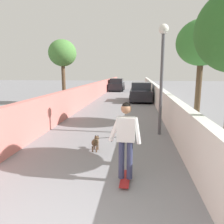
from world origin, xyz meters
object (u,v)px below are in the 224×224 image
object	(u,v)px
tree_left_near	(62,54)
person_skateboarder	(126,135)
car_near	(141,92)
tree_right_mid	(202,44)
dog	(96,142)
lamp_post	(162,60)
car_far	(117,85)
skateboard	(125,179)

from	to	relation	value
tree_left_near	person_skateboarder	bearing A→B (deg)	-154.51
tree_left_near	person_skateboarder	distance (m)	12.25
car_near	tree_right_mid	bearing A→B (deg)	-163.55
tree_left_near	person_skateboarder	xyz separation A→B (m)	(-10.81, -5.16, -2.56)
tree_right_mid	car_near	distance (m)	8.80
person_skateboarder	dog	xyz separation A→B (m)	(1.80, 1.02, -0.81)
lamp_post	car_far	distance (m)	19.32
dog	car_near	distance (m)	11.61
skateboard	car_near	xyz separation A→B (m)	(13.30, -0.51, 0.65)
tree_left_near	tree_right_mid	size ratio (longest dim) A/B	1.02
skateboard	dog	size ratio (longest dim) A/B	0.39
tree_right_mid	dog	bearing A→B (deg)	132.12
tree_right_mid	lamp_post	world-z (taller)	tree_right_mid
lamp_post	car_far	bearing A→B (deg)	10.50
skateboard	dog	bearing A→B (deg)	29.70
tree_right_mid	car_near	xyz separation A→B (m)	(7.98, 2.36, -2.85)
person_skateboarder	car_far	distance (m)	22.82
lamp_post	skateboard	xyz separation A→B (m)	(-3.81, 1.11, -2.75)
tree_left_near	dog	distance (m)	10.48
person_skateboarder	car_near	distance (m)	13.31
lamp_post	dog	xyz separation A→B (m)	(-2.01, 2.14, -2.55)
car_far	car_near	bearing A→B (deg)	-162.85
skateboard	dog	xyz separation A→B (m)	(1.80, 1.02, 0.21)
tree_left_near	car_far	world-z (taller)	tree_left_near
car_near	lamp_post	bearing A→B (deg)	-176.38
person_skateboarder	dog	distance (m)	2.22
tree_right_mid	skateboard	xyz separation A→B (m)	(-5.31, 2.87, -3.50)
tree_right_mid	person_skateboarder	size ratio (longest dim) A/B	2.68
car_near	car_far	distance (m)	9.83
tree_left_near	car_near	size ratio (longest dim) A/B	1.22
skateboard	person_skateboarder	xyz separation A→B (m)	(-0.00, 0.00, 1.02)
tree_right_mid	person_skateboarder	xyz separation A→B (m)	(-5.31, 2.87, -2.48)
tree_left_near	car_far	xyz separation A→B (m)	(11.88, -2.77, -2.93)
dog	car_near	bearing A→B (deg)	-7.60
tree_right_mid	car_far	size ratio (longest dim) A/B	1.11
dog	car_far	bearing A→B (deg)	3.73
skateboard	car_far	distance (m)	22.83
car_near	dog	bearing A→B (deg)	172.40
person_skateboarder	dog	bearing A→B (deg)	29.70
dog	car_far	distance (m)	20.94
tree_right_mid	person_skateboarder	bearing A→B (deg)	151.64
lamp_post	person_skateboarder	bearing A→B (deg)	163.74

